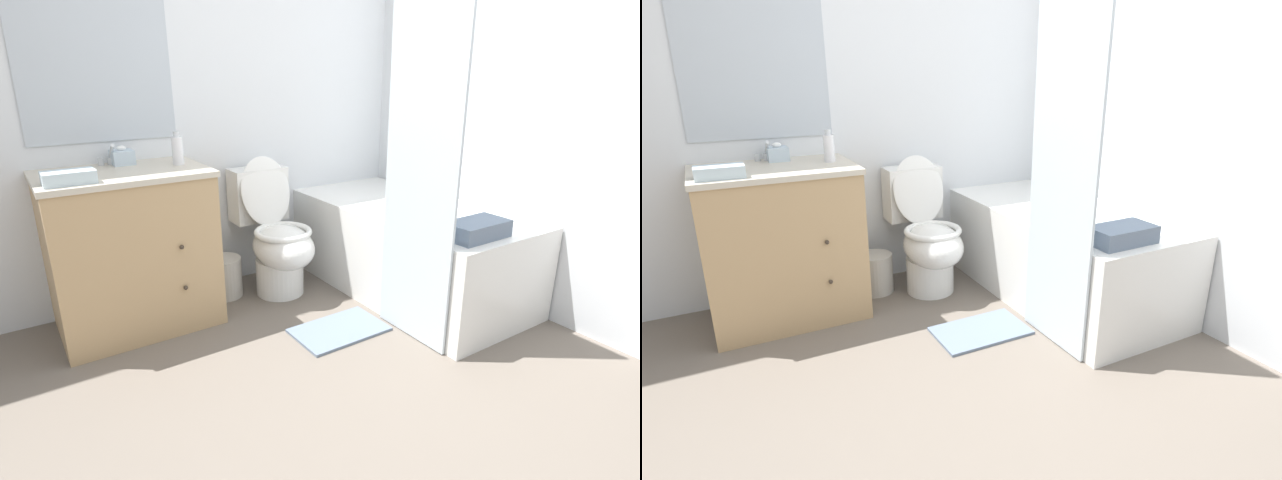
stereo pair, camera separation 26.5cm
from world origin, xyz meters
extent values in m
plane|color=#6B6056|center=(0.00, 0.00, 0.00)|extent=(14.00, 14.00, 0.00)
cube|color=silver|center=(0.00, 1.71, 1.25)|extent=(8.00, 0.05, 2.50)
cube|color=#B2BCC6|center=(-0.79, 1.68, 1.47)|extent=(0.79, 0.01, 0.93)
cube|color=silver|center=(1.24, 0.84, 1.25)|extent=(0.05, 2.69, 2.50)
cube|color=tan|center=(-0.79, 1.40, 0.43)|extent=(0.83, 0.57, 0.86)
cube|color=beige|center=(-0.79, 1.40, 0.87)|extent=(0.85, 0.59, 0.03)
cylinder|color=white|center=(-0.79, 1.40, 0.83)|extent=(0.36, 0.36, 0.10)
sphere|color=#382D23|center=(-0.60, 1.11, 0.52)|extent=(0.02, 0.02, 0.02)
sphere|color=#382D23|center=(-0.60, 1.11, 0.28)|extent=(0.02, 0.02, 0.02)
cylinder|color=silver|center=(-0.79, 1.62, 0.91)|extent=(0.04, 0.04, 0.04)
cylinder|color=silver|center=(-0.79, 1.58, 0.97)|extent=(0.02, 0.11, 0.09)
cylinder|color=silver|center=(-0.84, 1.62, 0.91)|extent=(0.03, 0.03, 0.04)
cylinder|color=silver|center=(-0.73, 1.62, 0.91)|extent=(0.03, 0.03, 0.04)
cylinder|color=white|center=(0.09, 1.31, 0.12)|extent=(0.31, 0.31, 0.24)
ellipsoid|color=white|center=(0.09, 1.25, 0.33)|extent=(0.36, 0.47, 0.27)
torus|color=white|center=(0.09, 1.25, 0.43)|extent=(0.36, 0.36, 0.04)
cube|color=white|center=(0.09, 1.58, 0.61)|extent=(0.37, 0.18, 0.35)
ellipsoid|color=white|center=(0.09, 1.46, 0.65)|extent=(0.35, 0.14, 0.44)
cube|color=white|center=(0.81, 0.90, 0.29)|extent=(0.78, 1.59, 0.57)
cube|color=#A8ADAE|center=(0.81, 0.90, 0.56)|extent=(0.66, 1.47, 0.01)
cube|color=silver|center=(0.41, 0.43, 0.95)|extent=(0.02, 0.49, 1.89)
cylinder|color=#B7B2A8|center=(-0.23, 1.47, 0.13)|extent=(0.23, 0.23, 0.26)
cube|color=silver|center=(-0.73, 1.59, 0.93)|extent=(0.11, 0.13, 0.08)
ellipsoid|color=white|center=(-0.73, 1.59, 0.98)|extent=(0.05, 0.04, 0.03)
cylinder|color=silver|center=(-0.48, 1.41, 0.97)|extent=(0.06, 0.06, 0.15)
cylinder|color=silver|center=(-0.48, 1.41, 1.06)|extent=(0.03, 0.03, 0.03)
cube|color=silver|center=(-1.06, 1.22, 0.92)|extent=(0.23, 0.13, 0.06)
cube|color=slate|center=(0.67, 0.26, 0.61)|extent=(0.33, 0.19, 0.09)
cube|color=slate|center=(0.11, 0.68, 0.01)|extent=(0.51, 0.32, 0.02)
camera|label=1|loc=(-1.35, -1.32, 1.41)|focal=28.00mm
camera|label=2|loc=(-1.12, -1.46, 1.41)|focal=28.00mm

